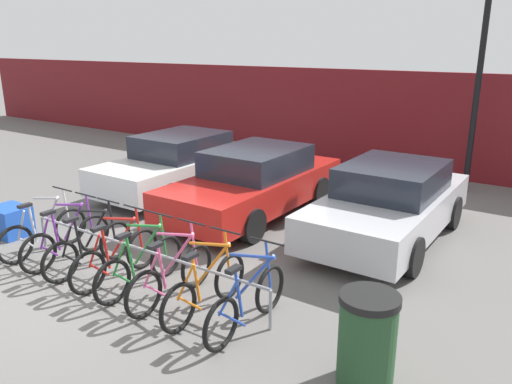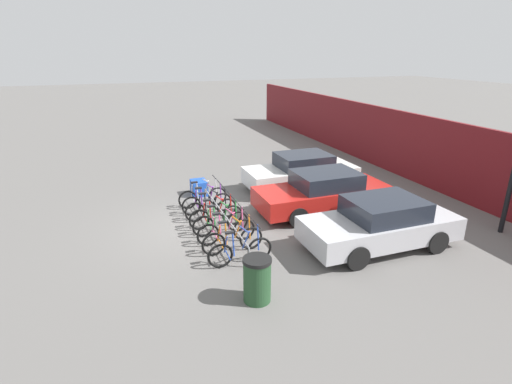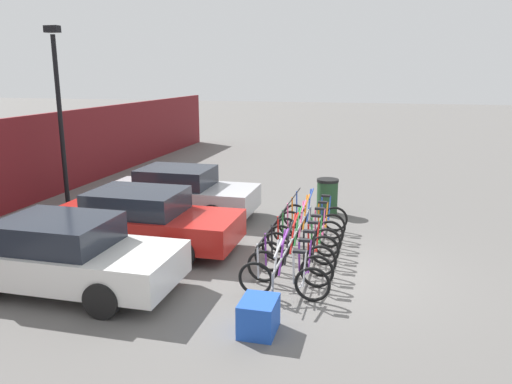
# 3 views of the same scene
# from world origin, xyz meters

# --- Properties ---
(ground_plane) EXTENTS (120.00, 120.00, 0.00)m
(ground_plane) POSITION_xyz_m (0.00, 0.00, 0.00)
(ground_plane) COLOR #605E5B
(bike_rack) EXTENTS (4.77, 0.04, 0.57)m
(bike_rack) POSITION_xyz_m (0.62, 0.68, 0.50)
(bike_rack) COLOR gray
(bike_rack) RESTS_ON ground
(bicycle_silver) EXTENTS (0.68, 1.71, 1.05)m
(bicycle_silver) POSITION_xyz_m (-1.49, 0.53, 0.38)
(bicycle_silver) COLOR black
(bicycle_silver) RESTS_ON ground
(bicycle_purple) EXTENTS (0.68, 1.71, 1.05)m
(bicycle_purple) POSITION_xyz_m (-0.87, 0.53, 0.38)
(bicycle_purple) COLOR black
(bicycle_purple) RESTS_ON ground
(bicycle_black) EXTENTS (0.68, 1.71, 1.05)m
(bicycle_black) POSITION_xyz_m (-0.30, 0.53, 0.38)
(bicycle_black) COLOR black
(bicycle_black) RESTS_ON ground
(bicycle_red) EXTENTS (0.68, 1.71, 1.05)m
(bicycle_red) POSITION_xyz_m (0.33, 0.53, 0.38)
(bicycle_red) COLOR black
(bicycle_red) RESTS_ON ground
(bicycle_green) EXTENTS (0.68, 1.71, 1.05)m
(bicycle_green) POSITION_xyz_m (0.85, 0.53, 0.38)
(bicycle_green) COLOR black
(bicycle_green) RESTS_ON ground
(bicycle_pink) EXTENTS (0.68, 1.71, 1.05)m
(bicycle_pink) POSITION_xyz_m (1.45, 0.53, 0.38)
(bicycle_pink) COLOR black
(bicycle_pink) RESTS_ON ground
(bicycle_orange) EXTENTS (0.68, 1.71, 1.05)m
(bicycle_orange) POSITION_xyz_m (2.06, 0.53, 0.38)
(bicycle_orange) COLOR black
(bicycle_orange) RESTS_ON ground
(bicycle_blue) EXTENTS (0.68, 1.71, 1.05)m
(bicycle_blue) POSITION_xyz_m (2.73, 0.53, 0.38)
(bicycle_blue) COLOR black
(bicycle_blue) RESTS_ON ground
(car_white) EXTENTS (1.91, 4.34, 1.40)m
(car_white) POSITION_xyz_m (-2.11, 4.61, 0.69)
(car_white) COLOR silver
(car_white) RESTS_ON ground
(car_red) EXTENTS (1.91, 4.49, 1.40)m
(car_red) POSITION_xyz_m (0.32, 4.24, 0.69)
(car_red) COLOR red
(car_red) RESTS_ON ground
(car_silver) EXTENTS (1.91, 4.31, 1.40)m
(car_silver) POSITION_xyz_m (3.12, 4.46, 0.69)
(car_silver) COLOR #B7B7BC
(car_silver) RESTS_ON ground
(lamp_post) EXTENTS (0.24, 0.44, 5.36)m
(lamp_post) POSITION_xyz_m (3.61, 8.50, 3.03)
(lamp_post) COLOR black
(lamp_post) RESTS_ON ground
(trash_bin) EXTENTS (0.63, 0.63, 1.03)m
(trash_bin) POSITION_xyz_m (4.35, 0.38, 0.52)
(trash_bin) COLOR #234728
(trash_bin) RESTS_ON ground
(cargo_crate) EXTENTS (0.70, 0.56, 0.55)m
(cargo_crate) POSITION_xyz_m (-2.78, 0.67, 0.28)
(cargo_crate) COLOR blue
(cargo_crate) RESTS_ON ground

